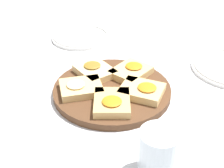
% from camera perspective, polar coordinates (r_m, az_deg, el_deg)
% --- Properties ---
extents(ground_plane, '(3.00, 3.00, 0.00)m').
position_cam_1_polar(ground_plane, '(0.89, -0.00, -1.65)').
color(ground_plane, silver).
extents(serving_board, '(0.33, 0.33, 0.02)m').
position_cam_1_polar(serving_board, '(0.89, -0.00, -1.12)').
color(serving_board, '#51331E').
rests_on(serving_board, ground_plane).
extents(focaccia_slice_0, '(0.15, 0.14, 0.03)m').
position_cam_1_polar(focaccia_slice_0, '(0.94, -3.18, 2.44)').
color(focaccia_slice_0, '#E5C689').
rests_on(focaccia_slice_0, serving_board).
extents(focaccia_slice_1, '(0.14, 0.14, 0.03)m').
position_cam_1_polar(focaccia_slice_1, '(0.86, -5.75, -0.68)').
color(focaccia_slice_1, '#DBB775').
rests_on(focaccia_slice_1, serving_board).
extents(focaccia_slice_2, '(0.12, 0.14, 0.03)m').
position_cam_1_polar(focaccia_slice_2, '(0.80, -0.01, -3.37)').
color(focaccia_slice_2, tan).
rests_on(focaccia_slice_2, serving_board).
extents(focaccia_slice_3, '(0.12, 0.10, 0.03)m').
position_cam_1_polar(focaccia_slice_3, '(0.85, 5.54, -1.17)').
color(focaccia_slice_3, '#DBB775').
rests_on(focaccia_slice_3, serving_board).
extents(focaccia_slice_4, '(0.13, 0.14, 0.03)m').
position_cam_1_polar(focaccia_slice_4, '(0.94, 3.52, 2.31)').
color(focaccia_slice_4, '#DBB775').
rests_on(focaccia_slice_4, serving_board).
extents(plate_left, '(0.22, 0.22, 0.02)m').
position_cam_1_polar(plate_left, '(1.22, -5.70, 8.64)').
color(plate_left, white).
rests_on(plate_left, ground_plane).
extents(water_glass, '(0.08, 0.08, 0.11)m').
position_cam_1_polar(water_glass, '(0.64, 8.44, -12.39)').
color(water_glass, silver).
rests_on(water_glass, ground_plane).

